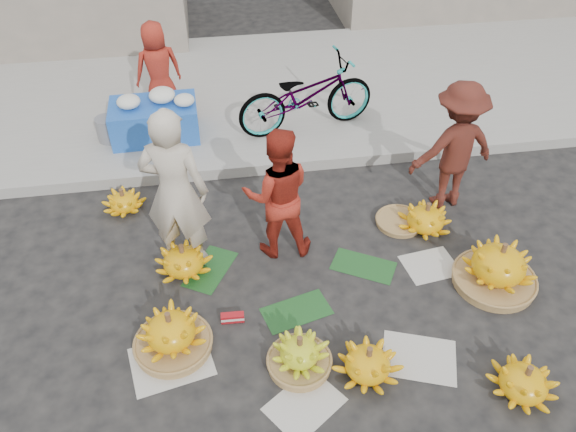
{
  "coord_description": "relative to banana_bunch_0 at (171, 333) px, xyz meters",
  "views": [
    {
      "loc": [
        -0.73,
        -3.7,
        4.23
      ],
      "look_at": [
        -0.09,
        0.41,
        0.7
      ],
      "focal_mm": 35.0,
      "sensor_mm": 36.0,
      "label": 1
    }
  ],
  "objects": [
    {
      "name": "ground",
      "position": [
        1.28,
        0.45,
        -0.2
      ],
      "size": [
        80.0,
        80.0,
        0.0
      ],
      "primitive_type": "plane",
      "color": "black",
      "rests_on": "ground"
    },
    {
      "name": "curb",
      "position": [
        1.28,
        2.65,
        -0.13
      ],
      "size": [
        40.0,
        0.25,
        0.15
      ],
      "primitive_type": "cube",
      "color": "gray",
      "rests_on": "ground"
    },
    {
      "name": "sidewalk",
      "position": [
        1.28,
        4.75,
        -0.14
      ],
      "size": [
        40.0,
        4.0,
        0.12
      ],
      "primitive_type": "cube",
      "color": "gray",
      "rests_on": "ground"
    },
    {
      "name": "newspaper_scatter",
      "position": [
        1.28,
        -0.35,
        -0.2
      ],
      "size": [
        3.2,
        1.8,
        0.0
      ],
      "primitive_type": null,
      "color": "beige",
      "rests_on": "ground"
    },
    {
      "name": "banana_leaves",
      "position": [
        1.18,
        0.65,
        -0.2
      ],
      "size": [
        2.0,
        1.0,
        0.0
      ],
      "primitive_type": null,
      "color": "#16441C",
      "rests_on": "ground"
    },
    {
      "name": "banana_bunch_0",
      "position": [
        0.0,
        0.0,
        0.0
      ],
      "size": [
        0.8,
        0.8,
        0.47
      ],
      "rotation": [
        0.0,
        0.0,
        -0.38
      ],
      "color": "olive",
      "rests_on": "ground"
    },
    {
      "name": "banana_bunch_1",
      "position": [
        1.1,
        -0.37,
        -0.04
      ],
      "size": [
        0.6,
        0.6,
        0.4
      ],
      "rotation": [
        0.0,
        0.0,
        0.33
      ],
      "color": "olive",
      "rests_on": "ground"
    },
    {
      "name": "banana_bunch_2",
      "position": [
        1.67,
        -0.53,
        -0.05
      ],
      "size": [
        0.69,
        0.69,
        0.35
      ],
      "rotation": [
        0.0,
        0.0,
        -0.32
      ],
      "color": "#F3B20C",
      "rests_on": "ground"
    },
    {
      "name": "banana_bunch_3",
      "position": [
        2.91,
        -0.92,
        -0.05
      ],
      "size": [
        0.63,
        0.63,
        0.35
      ],
      "rotation": [
        0.0,
        0.0,
        -0.15
      ],
      "color": "#F3B20C",
      "rests_on": "ground"
    },
    {
      "name": "banana_bunch_4",
      "position": [
        3.22,
        0.31,
        0.04
      ],
      "size": [
        0.98,
        0.98,
        0.54
      ],
      "rotation": [
        0.0,
        0.0,
        -0.43
      ],
      "color": "olive",
      "rests_on": "ground"
    },
    {
      "name": "banana_bunch_5",
      "position": [
        2.81,
        1.22,
        -0.05
      ],
      "size": [
        0.72,
        0.72,
        0.36
      ],
      "rotation": [
        0.0,
        0.0,
        -0.29
      ],
      "color": "#F3B20C",
      "rests_on": "ground"
    },
    {
      "name": "banana_bunch_6",
      "position": [
        0.11,
        0.96,
        -0.04
      ],
      "size": [
        0.65,
        0.65,
        0.37
      ],
      "rotation": [
        0.0,
        0.0,
        0.13
      ],
      "color": "#F3B20C",
      "rests_on": "ground"
    },
    {
      "name": "banana_bunch_7",
      "position": [
        -0.57,
        2.09,
        -0.08
      ],
      "size": [
        0.57,
        0.57,
        0.3
      ],
      "rotation": [
        0.0,
        0.0,
        -0.33
      ],
      "color": "#F3B20C",
      "rests_on": "ground"
    },
    {
      "name": "basket_spare",
      "position": [
        2.55,
        1.35,
        -0.17
      ],
      "size": [
        0.66,
        0.66,
        0.06
      ],
      "primitive_type": "cylinder",
      "rotation": [
        0.0,
        0.0,
        0.32
      ],
      "color": "olive",
      "rests_on": "ground"
    },
    {
      "name": "incense_stack",
      "position": [
        0.55,
        0.22,
        -0.15
      ],
      "size": [
        0.22,
        0.08,
        0.09
      ],
      "primitive_type": "cube",
      "rotation": [
        0.0,
        0.0,
        -0.05
      ],
      "color": "#A91219",
      "rests_on": "ground"
    },
    {
      "name": "vendor_cream",
      "position": [
        0.13,
        1.15,
        0.7
      ],
      "size": [
        0.75,
        0.58,
        1.81
      ],
      "primitive_type": "imported",
      "rotation": [
        0.0,
        0.0,
        2.89
      ],
      "color": "beige",
      "rests_on": "ground"
    },
    {
      "name": "vendor_red",
      "position": [
        1.13,
        1.17,
        0.54
      ],
      "size": [
        0.75,
        0.6,
        1.48
      ],
      "primitive_type": "imported",
      "rotation": [
        0.0,
        0.0,
        3.09
      ],
      "color": "#AF2C1B",
      "rests_on": "ground"
    },
    {
      "name": "man_striped",
      "position": [
        3.2,
        1.66,
        0.57
      ],
      "size": [
        1.07,
        0.71,
        1.55
      ],
      "primitive_type": "imported",
      "rotation": [
        0.0,
        0.0,
        3.28
      ],
      "color": "maroon",
      "rests_on": "ground"
    },
    {
      "name": "flower_table",
      "position": [
        -0.2,
        3.5,
        0.19
      ],
      "size": [
        1.15,
        0.74,
        0.66
      ],
      "rotation": [
        0.0,
        0.0,
        0.02
      ],
      "color": "#1B4DB1",
      "rests_on": "sidewalk"
    },
    {
      "name": "grey_bucket",
      "position": [
        -0.84,
        3.49,
        0.08
      ],
      "size": [
        0.29,
        0.29,
        0.33
      ],
      "primitive_type": "cylinder",
      "color": "slate",
      "rests_on": "sidewalk"
    },
    {
      "name": "flower_vendor",
      "position": [
        -0.11,
        4.15,
        0.57
      ],
      "size": [
        0.73,
        0.58,
        1.32
      ],
      "primitive_type": "imported",
      "rotation": [
        0.0,
        0.0,
        3.41
      ],
      "color": "#AF2C1B",
      "rests_on": "sidewalk"
    },
    {
      "name": "bicycle",
      "position": [
        1.83,
        3.39,
        0.42
      ],
      "size": [
        1.02,
        2.0,
        1.0
      ],
      "primitive_type": "imported",
      "rotation": [
        0.0,
        0.0,
        1.77
      ],
      "color": "gray",
      "rests_on": "sidewalk"
    }
  ]
}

